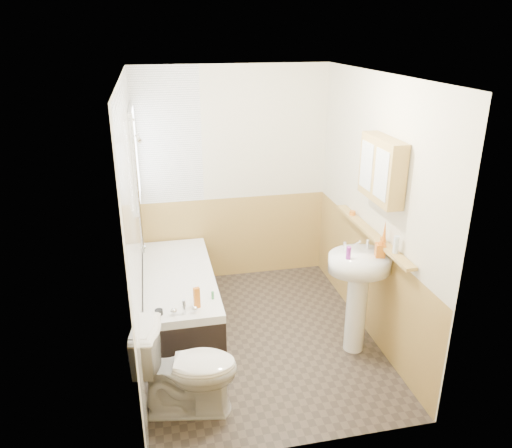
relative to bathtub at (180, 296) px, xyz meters
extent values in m
plane|color=#2F2821|center=(0.73, -0.49, -0.28)|extent=(2.80, 2.80, 0.00)
plane|color=white|center=(0.73, -0.49, 2.22)|extent=(2.80, 2.80, 0.00)
cube|color=beige|center=(0.73, 0.92, 0.97)|extent=(2.20, 0.02, 2.50)
cube|color=beige|center=(0.73, -1.90, 0.97)|extent=(2.20, 0.02, 2.50)
cube|color=beige|center=(-0.38, -0.49, 0.97)|extent=(0.02, 2.80, 2.50)
cube|color=beige|center=(1.84, -0.49, 0.97)|extent=(0.02, 2.80, 2.50)
cube|color=tan|center=(1.82, -0.49, 0.22)|extent=(0.01, 2.80, 1.00)
cube|color=tan|center=(0.73, -1.88, 0.22)|extent=(2.20, 0.01, 1.00)
cube|color=tan|center=(0.73, 0.90, 0.22)|extent=(2.20, 0.01, 1.00)
cube|color=white|center=(-0.36, -0.49, 0.97)|extent=(0.01, 2.80, 2.50)
cube|color=white|center=(0.00, 0.90, 1.47)|extent=(0.75, 0.01, 1.50)
cube|color=white|center=(-0.34, 0.46, 1.37)|extent=(0.03, 0.79, 0.99)
cube|color=white|center=(-0.32, 0.46, 1.37)|extent=(0.01, 0.70, 0.90)
cube|color=white|center=(-0.32, 0.46, 1.37)|extent=(0.01, 0.04, 0.90)
cube|color=black|center=(0.00, 0.00, -0.05)|extent=(0.70, 1.74, 0.45)
cube|color=white|center=(0.00, 0.00, 0.21)|extent=(0.70, 1.74, 0.08)
cube|color=white|center=(0.00, 0.00, 0.20)|extent=(0.56, 1.60, 0.04)
cylinder|color=silver|center=(0.00, -0.77, 0.32)|extent=(0.04, 0.04, 0.14)
sphere|color=silver|center=(-0.09, -0.77, 0.29)|extent=(0.06, 0.06, 0.06)
sphere|color=silver|center=(0.09, -0.77, 0.29)|extent=(0.06, 0.06, 0.06)
cylinder|color=silver|center=(-0.32, -0.13, 1.24)|extent=(0.02, 0.02, 1.31)
cylinder|color=silver|center=(-0.32, -0.13, 0.64)|extent=(0.05, 0.05, 0.02)
cylinder|color=silver|center=(-0.32, -0.13, 1.84)|extent=(0.05, 0.05, 0.02)
cylinder|color=silver|center=(-0.27, -0.13, 1.68)|extent=(0.07, 0.09, 0.09)
imported|color=white|center=(-0.03, -1.34, 0.11)|extent=(0.86, 0.57, 0.78)
cylinder|color=white|center=(1.57, -0.85, 0.12)|extent=(0.19, 0.19, 0.80)
ellipsoid|color=white|center=(1.57, -0.85, 0.63)|extent=(0.58, 0.46, 0.15)
cylinder|color=silver|center=(1.46, -0.74, 0.75)|extent=(0.03, 0.03, 0.08)
cylinder|color=silver|center=(1.68, -0.74, 0.75)|extent=(0.03, 0.03, 0.08)
cylinder|color=silver|center=(1.57, -0.76, 0.78)|extent=(0.02, 0.11, 0.09)
cube|color=tan|center=(1.77, -0.61, 0.80)|extent=(0.10, 1.54, 0.03)
cube|color=tan|center=(1.75, -0.75, 1.45)|extent=(0.15, 0.61, 0.55)
cube|color=silver|center=(1.67, -0.90, 1.45)|extent=(0.01, 0.24, 0.41)
cube|color=silver|center=(1.67, -0.60, 1.45)|extent=(0.01, 0.24, 0.41)
cylinder|color=silver|center=(1.77, -1.08, 0.89)|extent=(0.05, 0.05, 0.15)
cone|color=orange|center=(1.77, -0.86, 0.92)|extent=(0.06, 0.06, 0.21)
cylinder|color=orange|center=(1.77, -0.15, 0.83)|extent=(0.07, 0.07, 0.04)
imported|color=orange|center=(1.71, -0.92, 0.75)|extent=(0.12, 0.20, 0.08)
cylinder|color=purple|center=(1.43, -0.91, 0.76)|extent=(0.05, 0.05, 0.11)
cube|color=orange|center=(0.12, -0.69, 0.35)|extent=(0.06, 0.05, 0.20)
cylinder|color=black|center=(-0.22, -0.73, 0.28)|extent=(0.09, 0.09, 0.04)
cylinder|color=#388447|center=(0.28, -0.57, 0.29)|extent=(0.03, 0.03, 0.08)
camera|label=1|loc=(-0.17, -4.56, 2.58)|focal=35.00mm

